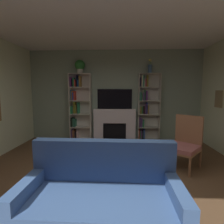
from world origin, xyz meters
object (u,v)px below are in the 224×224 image
at_px(bookshelf_left, 78,106).
at_px(fireplace, 115,124).
at_px(armchair, 185,143).
at_px(vase_with_flowers, 150,68).
at_px(couch, 101,203).
at_px(tv, 115,99).
at_px(coffee_table, 106,170).
at_px(bookshelf_right, 146,107).
at_px(potted_plant, 80,66).

bearing_deg(bookshelf_left, fireplace, 1.08).
bearing_deg(armchair, vase_with_flowers, 102.46).
height_order(bookshelf_left, couch, bookshelf_left).
xyz_separation_m(tv, coffee_table, (-0.03, -3.17, -0.96)).
bearing_deg(coffee_table, tv, 89.48).
bearing_deg(vase_with_flowers, coffee_table, -110.24).
xyz_separation_m(couch, coffee_table, (-0.00, 0.75, 0.06)).
bearing_deg(tv, bookshelf_right, -4.16).
relative_size(bookshelf_left, coffee_table, 3.00).
bearing_deg(couch, coffee_table, 90.06).
distance_m(fireplace, bookshelf_right, 1.16).
height_order(potted_plant, vase_with_flowers, vase_with_flowers).
xyz_separation_m(fireplace, coffee_table, (-0.03, -3.11, -0.15)).
relative_size(bookshelf_right, potted_plant, 5.07).
relative_size(vase_with_flowers, coffee_table, 0.60).
bearing_deg(tv, bookshelf_left, -175.53).
bearing_deg(bookshelf_left, couch, -73.27).
relative_size(tv, armchair, 1.04).
bearing_deg(bookshelf_left, bookshelf_right, 0.48).
bearing_deg(bookshelf_left, coffee_table, -69.54).
distance_m(tv, vase_with_flowers, 1.46).
xyz_separation_m(tv, couch, (-0.03, -3.92, -1.02)).
xyz_separation_m(potted_plant, coffee_table, (1.07, -3.05, -2.01)).
distance_m(bookshelf_left, vase_with_flowers, 2.57).
bearing_deg(tv, vase_with_flowers, -6.26).
xyz_separation_m(fireplace, vase_with_flowers, (1.10, -0.05, 1.77)).
bearing_deg(fireplace, bookshelf_left, -178.92).
bearing_deg(coffee_table, couch, -89.94).
bearing_deg(vase_with_flowers, bookshelf_left, 179.29).
relative_size(tv, bookshelf_left, 0.52).
xyz_separation_m(vase_with_flowers, armchair, (0.44, -2.01, -1.77)).
bearing_deg(coffee_table, vase_with_flowers, 69.76).
xyz_separation_m(vase_with_flowers, couch, (-1.13, -3.80, -1.98)).
bearing_deg(bookshelf_right, potted_plant, -178.75).
height_order(vase_with_flowers, couch, vase_with_flowers).
relative_size(bookshelf_left, armchair, 1.99).
distance_m(tv, couch, 4.05).
xyz_separation_m(bookshelf_right, couch, (-1.04, -3.85, -0.78)).
distance_m(couch, armchair, 2.39).
bearing_deg(potted_plant, vase_with_flowers, -0.01).
height_order(bookshelf_left, coffee_table, bookshelf_left).
relative_size(bookshelf_left, vase_with_flowers, 5.01).
xyz_separation_m(potted_plant, couch, (1.07, -3.80, -2.07)).
bearing_deg(vase_with_flowers, bookshelf_right, 150.52).
bearing_deg(fireplace, armchair, -53.20).
relative_size(bookshelf_right, coffee_table, 3.00).
height_order(fireplace, armchair, armchair).
relative_size(potted_plant, armchair, 0.39).
relative_size(fireplace, couch, 0.80).
distance_m(bookshelf_right, potted_plant, 2.48).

